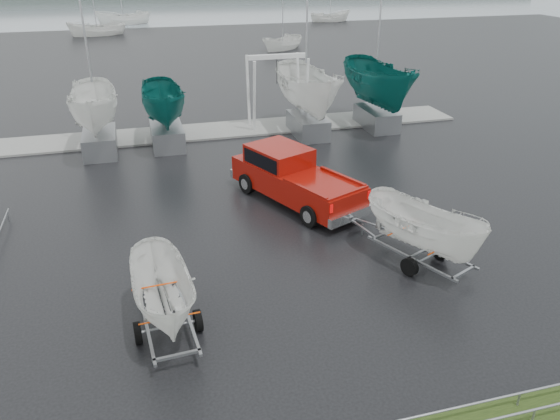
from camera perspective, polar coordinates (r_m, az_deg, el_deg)
The scene contains 16 objects.
ground_plane at distance 19.56m, azimuth -2.62°, elevation -3.06°, with size 120.00×120.00×0.00m, color black.
lake at distance 117.19m, azimuth -14.42°, elevation 20.34°, with size 300.00×300.00×0.00m, color gray.
dock at distance 31.41m, azimuth -8.01°, elevation 8.12°, with size 30.00×3.00×0.12m, color gray.
pickup_truck at distance 22.21m, azimuth 1.14°, elevation 3.70°, with size 4.42×6.57×2.08m.
trailer_hitched at distance 17.43m, azimuth 15.31°, elevation 2.12°, with size 2.51×3.77×4.98m.
trailer_parked at distance 14.10m, azimuth -12.50°, elevation -4.19°, with size 1.82×3.68×4.63m.
boat_hoist at distance 31.54m, azimuth -0.32°, elevation 13.37°, with size 3.30×2.18×4.12m.
keelboat_0 at distance 28.40m, azimuth -19.16°, elevation 12.70°, with size 2.33×3.20×10.49m.
keelboat_1 at distance 28.64m, azimuth -12.22°, elevation 13.02°, with size 2.16×3.20×6.84m.
keelboat_2 at distance 29.69m, azimuth 3.07°, elevation 15.71°, with size 2.68×3.20×10.86m.
keelboat_3 at distance 31.53m, azimuth 10.56°, elevation 16.02°, with size 2.72×3.20×10.89m.
mast_rack_2 at distance 13.91m, azimuth 24.44°, elevation -17.74°, with size 7.00×0.56×0.06m.
moored_boat_1 at distance 71.56m, azimuth -18.50°, elevation 16.90°, with size 2.98×2.93×11.38m.
moored_boat_2 at distance 58.46m, azimuth 0.28°, elevation 16.44°, with size 3.09×3.08×10.89m.
moored_boat_3 at distance 82.29m, azimuth 5.24°, elevation 19.03°, with size 2.40×2.34×10.98m.
moored_boat_5 at distance 81.71m, azimuth -16.02°, elevation 18.16°, with size 2.88×2.81×11.64m.
Camera 1 is at (-3.68, -16.76, 9.40)m, focal length 35.00 mm.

